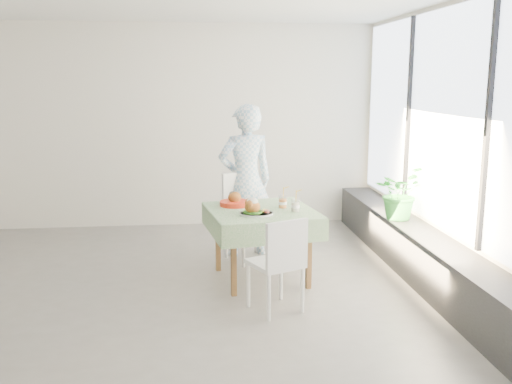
{
  "coord_description": "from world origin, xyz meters",
  "views": [
    {
      "loc": [
        0.46,
        -5.5,
        2.05
      ],
      "look_at": [
        1.09,
        0.16,
        0.92
      ],
      "focal_mm": 40.0,
      "sensor_mm": 36.0,
      "label": 1
    }
  ],
  "objects": [
    {
      "name": "wall_front",
      "position": [
        0.0,
        -2.5,
        1.4
      ],
      "size": [
        6.0,
        0.02,
        2.8
      ],
      "primitive_type": "cube",
      "color": "silver",
      "rests_on": "ground"
    },
    {
      "name": "main_dish",
      "position": [
        1.04,
        -0.1,
        0.8
      ],
      "size": [
        0.33,
        0.33,
        0.17
      ],
      "color": "white",
      "rests_on": "cafe_table"
    },
    {
      "name": "chair_near",
      "position": [
        1.17,
        -0.72,
        0.27
      ],
      "size": [
        0.54,
        0.54,
        0.87
      ],
      "color": "white",
      "rests_on": "ground"
    },
    {
      "name": "potted_plant",
      "position": [
        2.74,
        0.53,
        0.8
      ],
      "size": [
        0.72,
        0.72,
        0.61
      ],
      "primitive_type": "imported",
      "rotation": [
        0.0,
        0.0,
        0.77
      ],
      "color": "#287934",
      "rests_on": "window_ledge"
    },
    {
      "name": "floor",
      "position": [
        0.0,
        0.0,
        0.0
      ],
      "size": [
        6.0,
        6.0,
        0.0
      ],
      "primitive_type": "plane",
      "color": "slate",
      "rests_on": "ground"
    },
    {
      "name": "window_ledge",
      "position": [
        2.8,
        0.0,
        0.25
      ],
      "size": [
        0.4,
        4.8,
        0.5
      ],
      "primitive_type": "cube",
      "color": "black",
      "rests_on": "ground"
    },
    {
      "name": "juice_cup_lemonade",
      "position": [
        1.47,
        -0.01,
        0.8
      ],
      "size": [
        0.09,
        0.09,
        0.26
      ],
      "color": "white",
      "rests_on": "cafe_table"
    },
    {
      "name": "second_dish",
      "position": [
        0.88,
        0.32,
        0.79
      ],
      "size": [
        0.31,
        0.31,
        0.15
      ],
      "color": "red",
      "rests_on": "cafe_table"
    },
    {
      "name": "juice_cup_orange",
      "position": [
        1.37,
        0.16,
        0.8
      ],
      "size": [
        0.09,
        0.09,
        0.26
      ],
      "color": "white",
      "rests_on": "cafe_table"
    },
    {
      "name": "diner",
      "position": [
        1.06,
        0.99,
        0.89
      ],
      "size": [
        0.72,
        0.55,
        1.77
      ],
      "primitive_type": "imported",
      "rotation": [
        0.0,
        0.0,
        3.35
      ],
      "color": "#81AFCF",
      "rests_on": "ground"
    },
    {
      "name": "chair_far",
      "position": [
        1.08,
        0.79,
        0.31
      ],
      "size": [
        0.62,
        0.62,
        0.99
      ],
      "color": "white",
      "rests_on": "ground"
    },
    {
      "name": "cafe_table",
      "position": [
        1.14,
        0.11,
        0.46
      ],
      "size": [
        1.19,
        1.19,
        0.74
      ],
      "color": "brown",
      "rests_on": "ground"
    },
    {
      "name": "wall_back",
      "position": [
        0.0,
        2.5,
        1.4
      ],
      "size": [
        6.0,
        0.02,
        2.8
      ],
      "primitive_type": "cube",
      "color": "silver",
      "rests_on": "ground"
    },
    {
      "name": "window_pane",
      "position": [
        2.97,
        0.0,
        1.65
      ],
      "size": [
        0.01,
        4.8,
        2.18
      ],
      "primitive_type": "cube",
      "color": "#D1E0F9",
      "rests_on": "ground"
    },
    {
      "name": "wall_right",
      "position": [
        3.0,
        0.0,
        1.4
      ],
      "size": [
        0.02,
        5.0,
        2.8
      ],
      "primitive_type": "cube",
      "color": "silver",
      "rests_on": "ground"
    }
  ]
}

